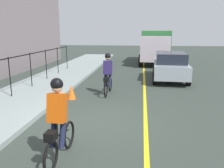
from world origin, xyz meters
The scene contains 7 objects.
ground_plane centered at (0.00, 0.00, 0.00)m, with size 80.00×80.00×0.00m, color #313A34.
lane_line_centre centered at (0.00, -1.60, 0.00)m, with size 36.00×0.12×0.01m, color yellow.
cyclist_lead centered at (3.25, 0.03, 0.91)m, with size 1.71×0.37×1.83m.
cyclist_follow centered at (-2.33, 0.27, 0.91)m, with size 1.71×0.37×1.83m.
patrol_sedan centered at (6.96, -3.05, 0.82)m, with size 4.47×2.07×1.58m.
box_truck_background centered at (14.38, -2.67, 1.55)m, with size 6.88×2.97×2.78m.
traffic_cone_near centered at (2.35, 1.42, 0.29)m, with size 0.36×0.36×0.59m, color orange.
Camera 1 is at (-6.82, -1.44, 2.75)m, focal length 37.99 mm.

